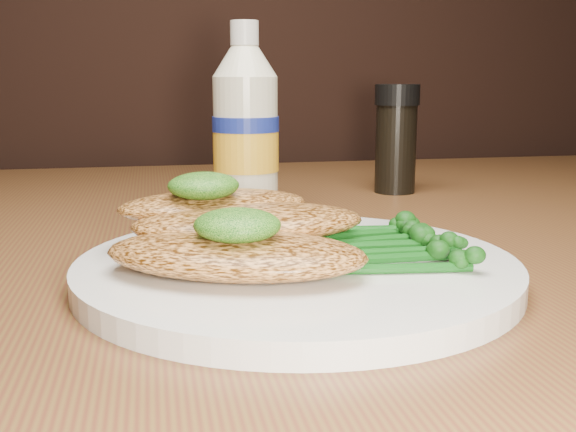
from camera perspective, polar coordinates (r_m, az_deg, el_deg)
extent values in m
cylinder|color=white|center=(0.43, 0.76, -4.49)|extent=(0.28, 0.28, 0.01)
ellipsoid|color=#CE8641|center=(0.39, -4.45, -3.22)|extent=(0.17, 0.13, 0.02)
ellipsoid|color=#CE8641|center=(0.43, -3.27, -0.56)|extent=(0.15, 0.08, 0.02)
ellipsoid|color=#CE8641|center=(0.46, -6.25, 0.91)|extent=(0.14, 0.08, 0.02)
ellipsoid|color=#08380B|center=(0.38, -4.31, -0.77)|extent=(0.06, 0.06, 0.02)
ellipsoid|color=#08380B|center=(0.44, -7.15, 2.56)|extent=(0.05, 0.05, 0.02)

